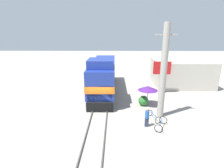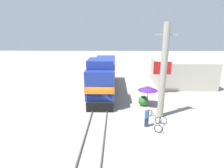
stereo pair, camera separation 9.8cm
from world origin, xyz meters
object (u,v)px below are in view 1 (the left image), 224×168
(locomotive, at_px, (103,76))
(billboard_sign, at_px, (162,70))
(bicycle_spare, at_px, (154,116))
(person_bystander, at_px, (147,117))
(bicycle, at_px, (161,124))
(utility_pole, at_px, (163,72))
(vendor_umbrella, at_px, (148,88))

(locomotive, xyz_separation_m, billboard_sign, (7.33, -0.72, 1.01))
(bicycle_spare, bearing_deg, billboard_sign, 52.36)
(billboard_sign, height_order, person_bystander, billboard_sign)
(locomotive, distance_m, billboard_sign, 7.43)
(person_bystander, distance_m, bicycle, 1.27)
(utility_pole, relative_size, bicycle, 4.81)
(utility_pole, xyz_separation_m, billboard_sign, (1.60, 6.33, -1.11))
(bicycle, bearing_deg, person_bystander, -165.06)
(bicycle, distance_m, bicycle_spare, 1.46)
(utility_pole, height_order, bicycle_spare, utility_pole)
(person_bystander, bearing_deg, utility_pole, 50.32)
(billboard_sign, xyz_separation_m, person_bystander, (-3.19, -8.25, -2.23))
(billboard_sign, relative_size, bicycle_spare, 2.55)
(utility_pole, relative_size, billboard_sign, 2.02)
(utility_pole, height_order, person_bystander, utility_pole)
(person_bystander, bearing_deg, billboard_sign, 68.84)
(vendor_umbrella, bearing_deg, bicycle_spare, -89.71)
(utility_pole, distance_m, person_bystander, 4.16)
(bicycle_spare, bearing_deg, locomotive, 103.35)
(locomotive, xyz_separation_m, person_bystander, (4.14, -8.97, -1.22))
(person_bystander, xyz_separation_m, bicycle_spare, (0.84, 1.18, -0.56))
(utility_pole, bearing_deg, locomotive, 129.05)
(billboard_sign, bearing_deg, bicycle_spare, -108.40)
(person_bystander, distance_m, bicycle_spare, 1.56)
(bicycle, relative_size, bicycle_spare, 1.07)
(billboard_sign, bearing_deg, person_bystander, -111.16)
(billboard_sign, distance_m, person_bystander, 9.12)
(locomotive, distance_m, bicycle_spare, 9.42)
(utility_pole, relative_size, person_bystander, 5.11)
(locomotive, bearing_deg, person_bystander, -65.25)
(bicycle, height_order, bicycle_spare, bicycle)
(utility_pole, xyz_separation_m, bicycle, (-0.46, -2.17, -3.87))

